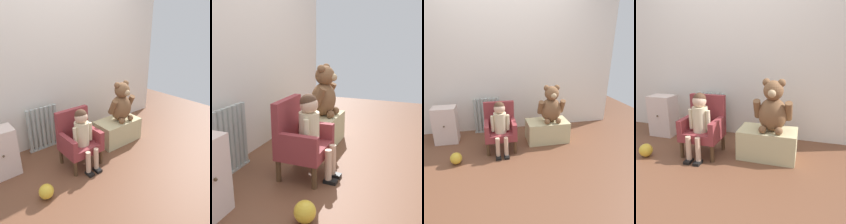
{
  "view_description": "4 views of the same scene",
  "coord_description": "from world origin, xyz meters",
  "views": [
    {
      "loc": [
        -1.39,
        -1.51,
        1.61
      ],
      "look_at": [
        0.25,
        0.44,
        0.56
      ],
      "focal_mm": 35.0,
      "sensor_mm": 36.0,
      "label": 1
    },
    {
      "loc": [
        -2.19,
        -0.51,
        1.17
      ],
      "look_at": [
        0.14,
        0.42,
        0.49
      ],
      "focal_mm": 45.0,
      "sensor_mm": 36.0,
      "label": 2
    },
    {
      "loc": [
        -0.28,
        -2.18,
        1.48
      ],
      "look_at": [
        0.25,
        0.41,
        0.53
      ],
      "focal_mm": 32.0,
      "sensor_mm": 36.0,
      "label": 3
    },
    {
      "loc": [
        0.93,
        -1.69,
        1.16
      ],
      "look_at": [
        0.27,
        0.48,
        0.52
      ],
      "focal_mm": 35.0,
      "sensor_mm": 36.0,
      "label": 4
    }
  ],
  "objects": [
    {
      "name": "large_teddy_bear",
      "position": [
        0.6,
        0.51,
        0.57
      ],
      "size": [
        0.41,
        0.29,
        0.56
      ],
      "color": "brown",
      "rests_on": "low_bench"
    },
    {
      "name": "small_dresser",
      "position": [
        -0.96,
        0.79,
        0.28
      ],
      "size": [
        0.34,
        0.27,
        0.56
      ],
      "color": "beige",
      "rests_on": "ground_plane"
    },
    {
      "name": "child_figure",
      "position": [
        -0.17,
        0.34,
        0.47
      ],
      "size": [
        0.25,
        0.35,
        0.72
      ],
      "color": "beige",
      "rests_on": "ground_plane"
    },
    {
      "name": "radiator",
      "position": [
        -0.34,
        1.03,
        0.29
      ],
      "size": [
        0.43,
        0.05,
        0.59
      ],
      "color": "#A6AFA9",
      "rests_on": "ground_plane"
    },
    {
      "name": "ground_plane",
      "position": [
        0.0,
        0.0,
        0.0
      ],
      "size": [
        6.0,
        6.0,
        0.0
      ],
      "primitive_type": "plane",
      "color": "brown"
    },
    {
      "name": "child_armchair",
      "position": [
        -0.17,
        0.45,
        0.32
      ],
      "size": [
        0.43,
        0.38,
        0.67
      ],
      "color": "maroon",
      "rests_on": "ground_plane"
    },
    {
      "name": "back_wall",
      "position": [
        0.0,
        1.15,
        1.2
      ],
      "size": [
        3.8,
        0.05,
        2.4
      ],
      "primitive_type": "cube",
      "color": "silver",
      "rests_on": "ground_plane"
    },
    {
      "name": "toy_ball",
      "position": [
        -0.75,
        0.14,
        0.07
      ],
      "size": [
        0.15,
        0.15,
        0.15
      ],
      "primitive_type": "sphere",
      "color": "gold",
      "rests_on": "ground_plane"
    },
    {
      "name": "low_bench",
      "position": [
        0.56,
        0.53,
        0.16
      ],
      "size": [
        0.63,
        0.36,
        0.32
      ],
      "primitive_type": "cube",
      "color": "#C4B886",
      "rests_on": "ground_plane"
    }
  ]
}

